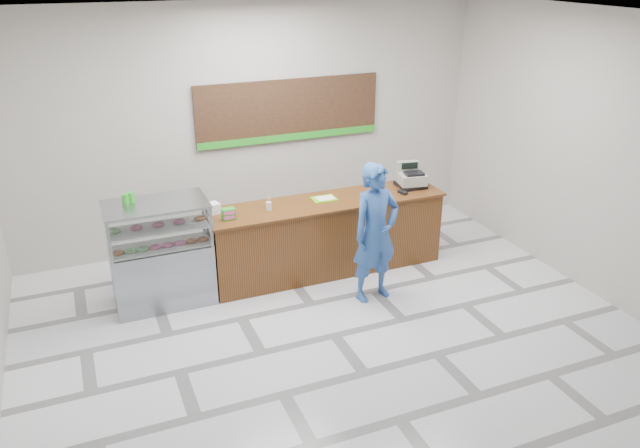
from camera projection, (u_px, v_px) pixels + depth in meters
name	position (u px, v px, depth m)	size (l,w,h in m)	color
floor	(335.00, 336.00, 7.20)	(7.00, 7.00, 0.00)	silver
back_wall	(253.00, 126.00, 9.04)	(7.00, 7.00, 0.00)	#B2ADA4
ceiling	(339.00, 18.00, 5.80)	(7.00, 7.00, 0.00)	silver
sales_counter	(326.00, 236.00, 8.50)	(3.26, 0.76, 1.03)	brown
display_case	(160.00, 253.00, 7.65)	(1.22, 0.72, 1.33)	gray
menu_board	(289.00, 111.00, 9.13)	(2.80, 0.06, 0.90)	black
cash_register	(411.00, 178.00, 8.76)	(0.43, 0.44, 0.34)	black
card_terminal	(403.00, 192.00, 8.54)	(0.07, 0.14, 0.04)	black
serving_tray	(324.00, 199.00, 8.34)	(0.33, 0.24, 0.02)	#74DB13
napkin_box	(213.00, 208.00, 7.88)	(0.15, 0.15, 0.13)	white
straw_cup	(269.00, 206.00, 7.98)	(0.07, 0.07, 0.11)	silver
promo_box	(228.00, 214.00, 7.69)	(0.16, 0.11, 0.14)	green
donut_decal	(367.00, 198.00, 8.38)	(0.17, 0.17, 0.00)	pink
green_cup_left	(125.00, 199.00, 7.35)	(0.08, 0.08, 0.12)	green
green_cup_right	(131.00, 197.00, 7.40)	(0.08, 0.08, 0.13)	green
customer	(375.00, 233.00, 7.68)	(0.65, 0.43, 1.78)	#2B559F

